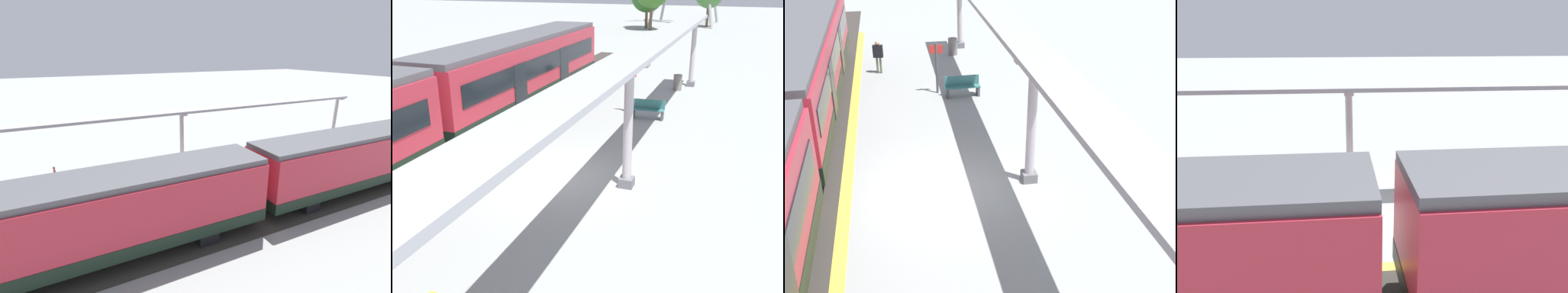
{
  "view_description": "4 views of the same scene",
  "coord_description": "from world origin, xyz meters",
  "views": [
    {
      "loc": [
        -14.71,
        7.45,
        7.79
      ],
      "look_at": [
        0.68,
        -0.07,
        2.12
      ],
      "focal_mm": 26.68,
      "sensor_mm": 36.0,
      "label": 1
    },
    {
      "loc": [
        5.87,
        -12.83,
        6.26
      ],
      "look_at": [
        1.52,
        -0.51,
        1.38
      ],
      "focal_mm": 42.74,
      "sensor_mm": 36.0,
      "label": 2
    },
    {
      "loc": [
        -1.27,
        -13.06,
        8.14
      ],
      "look_at": [
        1.09,
        -0.01,
        1.32
      ],
      "focal_mm": 47.16,
      "sensor_mm": 36.0,
      "label": 3
    },
    {
      "loc": [
        -10.76,
        0.34,
        5.95
      ],
      "look_at": [
        1.82,
        -0.84,
        1.89
      ],
      "focal_mm": 32.12,
      "sensor_mm": 36.0,
      "label": 4
    }
  ],
  "objects": [
    {
      "name": "tactile_edge_strip",
      "position": [
        -2.88,
        0.0,
        0.0
      ],
      "size": [
        0.35,
        37.86,
        0.01
      ],
      "primitive_type": "cube",
      "color": "yellow",
      "rests_on": "ground"
    },
    {
      "name": "bench_mid_platform",
      "position": [
        1.61,
        -7.36,
        0.44
      ],
      "size": [
        1.5,
        0.45,
        0.86
      ],
      "color": "gold",
      "rests_on": "ground"
    },
    {
      "name": "train_near_carriage",
      "position": [
        -4.66,
        -8.26,
        1.83
      ],
      "size": [
        2.65,
        14.8,
        3.48
      ],
      "color": "#B52738",
      "rests_on": "ground"
    },
    {
      "name": "ground_plane",
      "position": [
        0.0,
        0.0,
        0.0
      ],
      "size": [
        176.0,
        176.0,
        0.0
      ],
      "primitive_type": "plane",
      "color": "#979C98"
    },
    {
      "name": "train_far_carriage",
      "position": [
        -4.66,
        7.12,
        1.83
      ],
      "size": [
        2.65,
        14.8,
        3.48
      ],
      "color": "#B52738",
      "rests_on": "ground"
    },
    {
      "name": "platform_info_sign",
      "position": [
        0.64,
        7.92,
        1.33
      ],
      "size": [
        0.56,
        0.1,
        2.2
      ],
      "color": "#4C4C51",
      "rests_on": "ground"
    },
    {
      "name": "canopy_pillar_second",
      "position": [
        2.61,
        0.01,
        1.98
      ],
      "size": [
        1.1,
        0.44,
        3.91
      ],
      "color": "slate",
      "rests_on": "ground"
    },
    {
      "name": "canopy_beam",
      "position": [
        2.61,
        -0.13,
        3.99
      ],
      "size": [
        1.2,
        30.29,
        0.16
      ],
      "primitive_type": "cube",
      "color": "#A8AAB2",
      "rests_on": "canopy_pillar_nearest"
    },
    {
      "name": "bench_near_end",
      "position": [
        1.65,
        7.38,
        0.44
      ],
      "size": [
        1.52,
        0.5,
        0.86
      ],
      "color": "#367372",
      "rests_on": "ground"
    },
    {
      "name": "canopy_pillar_nearest",
      "position": [
        2.61,
        -14.87,
        1.98
      ],
      "size": [
        1.1,
        0.44,
        3.91
      ],
      "color": "slate",
      "rests_on": "ground"
    },
    {
      "name": "trackbed",
      "position": [
        -4.66,
        0.0,
        0.0
      ],
      "size": [
        3.2,
        49.86,
        0.01
      ],
      "primitive_type": "cube",
      "color": "#38332D",
      "rests_on": "ground"
    }
  ]
}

